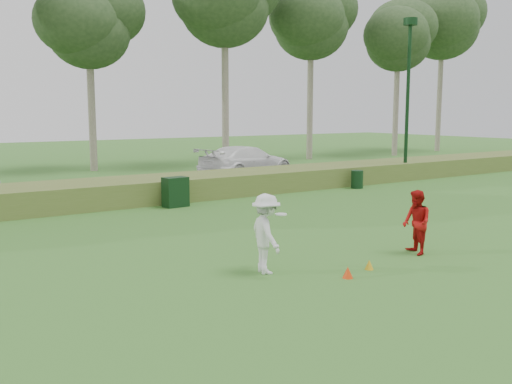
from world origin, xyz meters
TOP-DOWN VIEW (x-y plane):
  - ground at (0.00, 0.00)m, footprint 120.00×120.00m
  - reed_strip at (0.00, 12.00)m, footprint 80.00×3.00m
  - park_road at (0.00, 17.00)m, footprint 80.00×6.00m
  - lamp_post at (14.00, 11.00)m, footprint 0.70×0.70m
  - tree_4 at (2.00, 24.50)m, footprint 6.24×6.24m
  - tree_6 at (18.00, 23.80)m, footprint 7.02×7.02m
  - tree_7 at (26.00, 22.80)m, footprint 6.50×6.50m
  - tree_8 at (33.00, 24.20)m, footprint 8.06×8.06m
  - player_white at (-1.82, 0.88)m, footprint 0.98×1.26m
  - player_red at (2.26, 0.17)m, footprint 0.85×0.95m
  - cone_orange at (-0.59, -0.43)m, footprint 0.23×0.23m
  - cone_yellow at (0.28, -0.20)m, footprint 0.20×0.20m
  - utility_cabinet at (0.38, 9.99)m, footprint 0.94×0.64m
  - trash_bin at (9.65, 10.00)m, footprint 0.67×0.67m
  - car_right at (7.57, 16.27)m, footprint 6.10×3.54m

SIDE VIEW (x-z plane):
  - ground at x=0.00m, z-range 0.00..0.00m
  - park_road at x=0.00m, z-range 0.00..0.06m
  - cone_yellow at x=0.28m, z-range 0.00..0.22m
  - cone_orange at x=-0.59m, z-range 0.00..0.25m
  - trash_bin at x=9.65m, z-range 0.00..0.83m
  - reed_strip at x=0.00m, z-range 0.00..0.90m
  - utility_cabinet at x=0.38m, z-range 0.00..1.12m
  - player_red at x=2.26m, z-range 0.00..1.62m
  - player_white at x=-1.82m, z-range 0.00..1.77m
  - car_right at x=7.57m, z-range 0.06..1.72m
  - lamp_post at x=14.00m, z-range 1.51..9.68m
  - tree_4 at x=2.00m, z-range 2.84..14.34m
  - tree_7 at x=26.00m, z-range 3.09..15.59m
  - tree_6 at x=18.00m, z-range 3.35..16.85m
  - tree_8 at x=33.00m, z-range 3.73..18.73m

